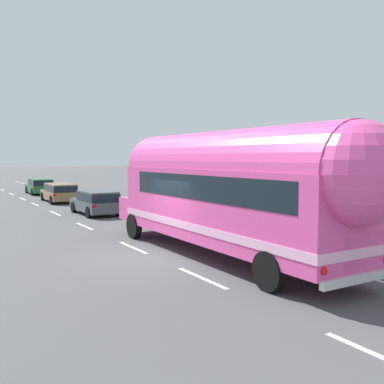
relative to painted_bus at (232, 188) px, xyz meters
name	(u,v)px	position (x,y,z in m)	size (l,w,h in m)	color
ground_plane	(154,257)	(-1.93, 1.68, -2.30)	(300.00, 300.00, 0.00)	#4C4C4F
lane_markings	(100,210)	(0.79, 14.75, -2.30)	(4.00, 80.00, 0.01)	silver
painted_bus	(232,188)	(0.00, 0.00, 0.00)	(2.60, 12.72, 4.12)	#EA4C9E
car_lead	(96,201)	(-0.05, 13.01, -1.52)	(1.90, 4.27, 1.37)	#474C51
car_second	(60,191)	(-0.04, 21.27, -1.50)	(2.03, 4.70, 1.37)	olive
car_third	(40,185)	(0.24, 29.32, -1.52)	(2.03, 4.49, 1.37)	#196633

